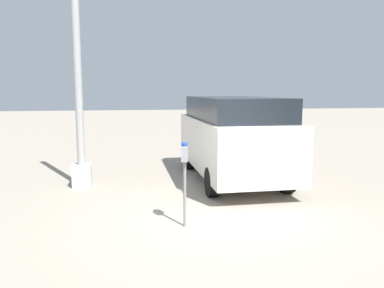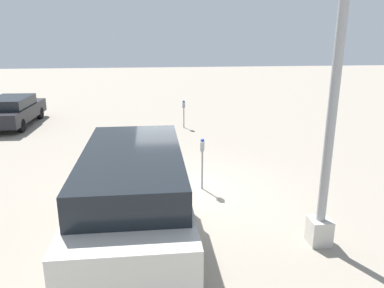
% 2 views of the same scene
% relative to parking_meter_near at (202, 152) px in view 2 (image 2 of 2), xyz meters
% --- Properties ---
extents(ground_plane, '(80.00, 80.00, 0.00)m').
position_rel_parking_meter_near_xyz_m(ground_plane, '(0.37, -0.52, -1.09)').
color(ground_plane, gray).
extents(parking_meter_near, '(0.22, 0.15, 1.48)m').
position_rel_parking_meter_near_xyz_m(parking_meter_near, '(0.00, 0.00, 0.00)').
color(parking_meter_near, gray).
rests_on(parking_meter_near, ground).
extents(parking_meter_far, '(0.22, 0.15, 1.29)m').
position_rel_parking_meter_near_xyz_m(parking_meter_far, '(-7.22, 0.13, -0.14)').
color(parking_meter_far, gray).
rests_on(parking_meter_far, ground).
extents(lamp_post, '(0.44, 0.44, 5.52)m').
position_rel_parking_meter_near_xyz_m(lamp_post, '(3.14, 2.06, 0.88)').
color(lamp_post, beige).
rests_on(lamp_post, ground).
extents(parked_van, '(4.92, 1.99, 2.17)m').
position_rel_parking_meter_near_xyz_m(parked_van, '(3.21, -1.76, 0.08)').
color(parked_van, beige).
rests_on(parked_van, ground).
extents(car_distant, '(4.51, 1.85, 1.39)m').
position_rel_parking_meter_near_xyz_m(car_distant, '(-8.52, -7.91, -0.35)').
color(car_distant, black).
rests_on(car_distant, ground).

